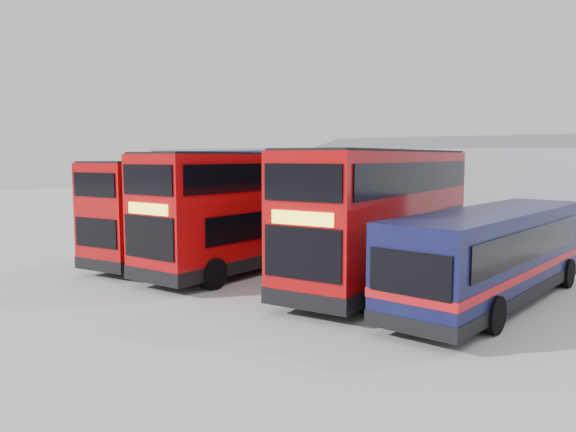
% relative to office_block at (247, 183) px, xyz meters
% --- Properties ---
extents(ground_plane, '(120.00, 120.00, 0.00)m').
position_rel_office_block_xyz_m(ground_plane, '(14.00, -17.99, -2.58)').
color(ground_plane, '#ADADA7').
rests_on(ground_plane, ground).
extents(office_block, '(12.30, 8.32, 5.12)m').
position_rel_office_block_xyz_m(office_block, '(0.00, 0.00, 0.00)').
color(office_block, navy).
rests_on(office_block, ground).
extents(maintenance_shed, '(30.50, 12.00, 5.89)m').
position_rel_office_block_xyz_m(maintenance_shed, '(22.00, 2.01, 0.02)').
color(maintenance_shed, '#989CA6').
rests_on(maintenance_shed, ground).
extents(double_decker_left, '(2.81, 10.47, 4.40)m').
position_rel_office_block_xyz_m(double_decker_left, '(8.43, -16.07, -0.39)').
color(double_decker_left, '#AF0A0C').
rests_on(double_decker_left, ground).
extents(double_decker_centre, '(3.50, 11.36, 4.74)m').
position_rel_office_block_xyz_m(double_decker_centre, '(12.16, -16.20, -0.22)').
color(double_decker_centre, '#AF0A0C').
rests_on(double_decker_centre, ground).
extents(double_decker_right, '(2.98, 11.42, 4.81)m').
position_rel_office_block_xyz_m(double_decker_right, '(17.75, -16.21, -0.18)').
color(double_decker_right, '#AF0A0C').
rests_on(double_decker_right, ground).
extents(single_decker_blue, '(4.10, 11.06, 2.94)m').
position_rel_office_block_xyz_m(single_decker_blue, '(21.75, -16.97, -1.12)').
color(single_decker_blue, '#0D153C').
rests_on(single_decker_blue, ground).
extents(panel_van, '(2.40, 5.47, 2.37)m').
position_rel_office_block_xyz_m(panel_van, '(-2.01, -5.10, -1.26)').
color(panel_van, white).
rests_on(panel_van, ground).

